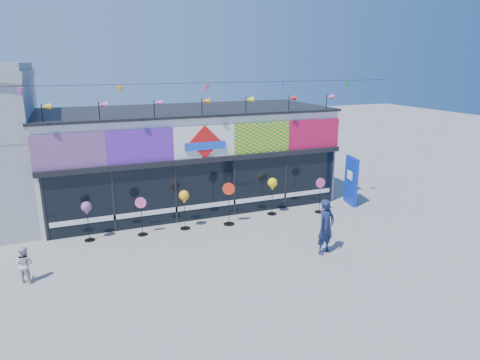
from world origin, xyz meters
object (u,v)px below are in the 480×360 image
spinner_1 (141,215)px  spinner_5 (320,194)px  spinner_2 (184,198)px  adult_man (326,227)px  spinner_0 (87,210)px  blue_sign (351,181)px  spinner_3 (229,203)px  child (25,264)px  spinner_4 (272,185)px

spinner_1 → spinner_5: spinner_5 is taller
spinner_1 → spinner_2: bearing=-0.2°
adult_man → spinner_0: bearing=133.5°
blue_sign → spinner_3: (-5.80, -0.33, -0.17)m
spinner_0 → spinner_3: size_ratio=0.86×
spinner_2 → spinner_1: bearing=179.8°
spinner_1 → adult_man: 6.46m
child → spinner_4: bearing=-131.2°
spinner_0 → adult_man: (7.06, -3.94, -0.23)m
blue_sign → spinner_4: blue_sign is taller
blue_sign → child: bearing=-157.7°
spinner_3 → child: spinner_3 is taller
spinner_0 → spinner_5: 9.03m
blue_sign → spinner_3: size_ratio=1.26×
spinner_2 → spinner_4: spinner_4 is taller
spinner_4 → child: bearing=-164.9°
spinner_3 → adult_man: 4.08m
spinner_2 → spinner_5: spinner_2 is taller
spinner_1 → adult_man: size_ratio=0.78×
spinner_4 → adult_man: adult_man is taller
spinner_2 → spinner_5: size_ratio=1.02×
spinner_2 → adult_man: adult_man is taller
spinner_5 → spinner_0: bearing=176.8°
adult_man → child: bearing=152.7°
spinner_5 → spinner_4: bearing=164.6°
spinner_1 → spinner_4: bearing=2.2°
spinner_1 → spinner_5: size_ratio=0.96×
spinner_0 → spinner_4: spinner_4 is taller
spinner_2 → spinner_5: bearing=-3.2°
adult_man → spinner_5: bearing=43.1°
spinner_4 → child: 9.26m
spinner_0 → spinner_4: 7.09m
adult_man → child: size_ratio=1.71×
spinner_5 → child: 11.00m
adult_man → child: adult_man is taller
spinner_2 → child: 5.69m
spinner_0 → spinner_1: size_ratio=1.01×
spinner_1 → spinner_2: (1.58, -0.01, 0.45)m
spinner_4 → spinner_2: bearing=-176.8°
spinner_2 → adult_man: (3.68, -3.75, -0.29)m
child → spinner_5: bearing=-136.4°
adult_man → spinner_1: bearing=127.1°
spinner_5 → spinner_1: bearing=177.4°
spinner_2 → adult_man: 5.26m
spinner_4 → spinner_0: bearing=-179.8°
spinner_2 → spinner_3: size_ratio=0.90×
spinner_1 → spinner_4: size_ratio=0.92×
spinner_4 → adult_man: bearing=-90.4°
spinner_5 → adult_man: 3.95m
spinner_1 → blue_sign: bearing=0.8°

